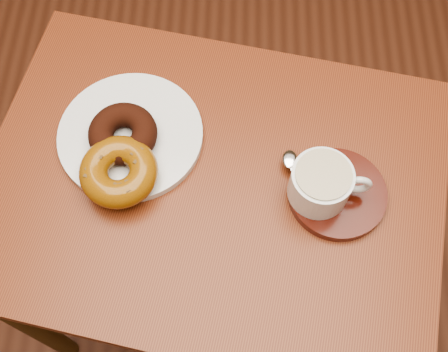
{
  "coord_description": "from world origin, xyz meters",
  "views": [
    {
      "loc": [
        0.03,
        -0.69,
        1.52
      ],
      "look_at": [
        0.02,
        -0.31,
        0.72
      ],
      "focal_mm": 45.0,
      "sensor_mm": 36.0,
      "label": 1
    }
  ],
  "objects_px": {
    "donut_plate": "(131,135)",
    "coffee_cup": "(322,183)",
    "saucer": "(337,194)",
    "cafe_table": "(213,207)"
  },
  "relations": [
    {
      "from": "donut_plate",
      "to": "coffee_cup",
      "type": "xyz_separation_m",
      "value": [
        0.31,
        -0.1,
        0.04
      ]
    },
    {
      "from": "saucer",
      "to": "coffee_cup",
      "type": "relative_size",
      "value": 1.24
    },
    {
      "from": "coffee_cup",
      "to": "donut_plate",
      "type": "bearing_deg",
      "value": 163.47
    },
    {
      "from": "cafe_table",
      "to": "donut_plate",
      "type": "distance_m",
      "value": 0.2
    },
    {
      "from": "saucer",
      "to": "donut_plate",
      "type": "bearing_deg",
      "value": 163.94
    },
    {
      "from": "donut_plate",
      "to": "coffee_cup",
      "type": "height_order",
      "value": "coffee_cup"
    },
    {
      "from": "cafe_table",
      "to": "donut_plate",
      "type": "height_order",
      "value": "donut_plate"
    },
    {
      "from": "donut_plate",
      "to": "saucer",
      "type": "xyz_separation_m",
      "value": [
        0.34,
        -0.1,
        0.0
      ]
    },
    {
      "from": "saucer",
      "to": "coffee_cup",
      "type": "distance_m",
      "value": 0.05
    },
    {
      "from": "donut_plate",
      "to": "saucer",
      "type": "distance_m",
      "value": 0.35
    }
  ]
}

